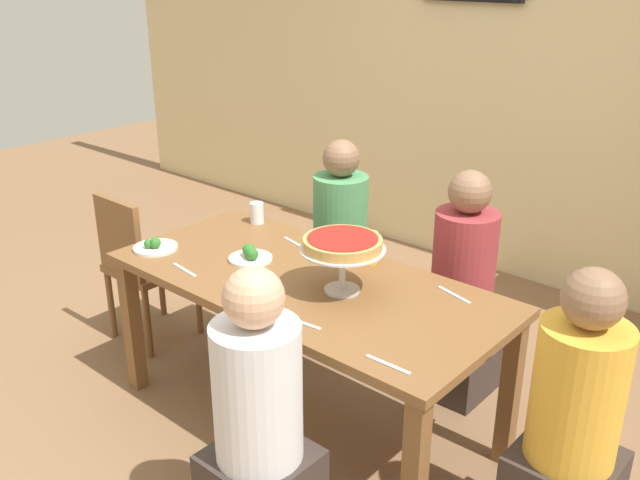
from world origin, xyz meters
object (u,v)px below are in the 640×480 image
(deep_dish_pizza_stand, at_px, (343,247))
(water_glass_clear_near, at_px, (257,213))
(cutlery_spare_fork, at_px, (295,243))
(cutlery_fork_far, at_px, (301,323))
(cutlery_fork_near, at_px, (184,270))
(dining_table, at_px, (305,297))
(cutlery_knife_near, at_px, (454,295))
(chair_head_west, at_px, (140,262))
(diner_head_east, at_px, (569,446))
(cutlery_knife_far, at_px, (388,364))
(beer_glass_amber_tall, at_px, (371,248))
(salad_plate_near_diner, at_px, (155,246))
(diner_near_right, at_px, (260,444))
(diner_far_right, at_px, (461,302))
(salad_plate_far_diner, at_px, (250,255))
(diner_far_left, at_px, (340,255))

(deep_dish_pizza_stand, xyz_separation_m, water_glass_clear_near, (-0.85, 0.33, -0.15))
(cutlery_spare_fork, bearing_deg, cutlery_fork_far, 148.17)
(deep_dish_pizza_stand, xyz_separation_m, cutlery_fork_near, (-0.66, -0.30, -0.20))
(dining_table, height_order, cutlery_fork_far, cutlery_fork_far)
(cutlery_knife_near, bearing_deg, chair_head_west, 25.79)
(dining_table, bearing_deg, cutlery_fork_near, -147.81)
(water_glass_clear_near, distance_m, cutlery_fork_far, 1.11)
(diner_head_east, distance_m, cutlery_knife_far, 0.67)
(dining_table, bearing_deg, beer_glass_amber_tall, 69.92)
(diner_head_east, distance_m, deep_dish_pizza_stand, 1.11)
(deep_dish_pizza_stand, xyz_separation_m, salad_plate_near_diner, (-0.96, -0.24, -0.18))
(dining_table, xyz_separation_m, cutlery_knife_far, (0.68, -0.32, 0.09))
(salad_plate_near_diner, relative_size, cutlery_fork_near, 1.17)
(deep_dish_pizza_stand, bearing_deg, diner_head_east, -0.89)
(diner_head_east, xyz_separation_m, cutlery_knife_far, (-0.54, -0.32, 0.25))
(dining_table, height_order, cutlery_knife_far, cutlery_knife_far)
(cutlery_fork_far, bearing_deg, cutlery_fork_near, 172.94)
(cutlery_fork_near, distance_m, cutlery_fork_far, 0.72)
(diner_near_right, height_order, cutlery_knife_far, diner_near_right)
(beer_glass_amber_tall, distance_m, cutlery_fork_near, 0.84)
(cutlery_knife_near, bearing_deg, diner_near_right, 96.22)
(diner_head_east, height_order, deep_dish_pizza_stand, diner_head_east)
(diner_far_right, distance_m, water_glass_clear_near, 1.14)
(cutlery_spare_fork, bearing_deg, cutlery_knife_far, 162.58)
(beer_glass_amber_tall, relative_size, cutlery_fork_near, 0.85)
(salad_plate_far_diner, distance_m, cutlery_knife_near, 0.95)
(beer_glass_amber_tall, bearing_deg, water_glass_clear_near, 178.08)
(cutlery_knife_near, bearing_deg, cutlery_fork_near, 44.44)
(diner_head_east, distance_m, cutlery_fork_near, 1.72)
(deep_dish_pizza_stand, distance_m, cutlery_fork_far, 0.38)
(salad_plate_far_diner, xyz_separation_m, beer_glass_amber_tall, (0.44, 0.33, 0.05))
(salad_plate_near_diner, distance_m, cutlery_spare_fork, 0.67)
(cutlery_fork_far, bearing_deg, dining_table, 124.16)
(salad_plate_near_diner, distance_m, cutlery_fork_near, 0.30)
(diner_far_right, distance_m, cutlery_knife_far, 1.08)
(cutlery_spare_fork, bearing_deg, salad_plate_near_diner, 60.78)
(deep_dish_pizza_stand, xyz_separation_m, cutlery_knife_near, (0.37, 0.27, -0.20))
(diner_near_right, relative_size, beer_glass_amber_tall, 7.56)
(cutlery_fork_far, relative_size, cutlery_spare_fork, 1.00)
(diner_far_right, distance_m, cutlery_fork_far, 1.03)
(cutlery_fork_far, bearing_deg, diner_far_right, 76.27)
(water_glass_clear_near, bearing_deg, cutlery_fork_near, -73.43)
(cutlery_fork_far, bearing_deg, cutlery_knife_far, -8.96)
(diner_far_right, relative_size, cutlery_knife_near, 6.39)
(cutlery_knife_far, bearing_deg, cutlery_knife_near, 98.66)
(diner_far_right, distance_m, salad_plate_far_diner, 1.04)
(diner_head_east, xyz_separation_m, cutlery_spare_fork, (-1.52, 0.27, 0.25))
(diner_far_left, height_order, beer_glass_amber_tall, diner_far_left)
(water_glass_clear_near, relative_size, cutlery_spare_fork, 0.61)
(beer_glass_amber_tall, bearing_deg, deep_dish_pizza_stand, -74.67)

